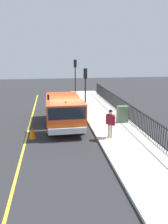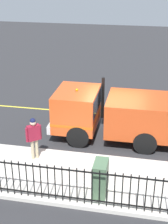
{
  "view_description": "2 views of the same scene",
  "coord_description": "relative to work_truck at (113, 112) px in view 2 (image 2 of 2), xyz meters",
  "views": [
    {
      "loc": [
        -1.14,
        -14.88,
        5.03
      ],
      "look_at": [
        1.08,
        -0.42,
        1.14
      ],
      "focal_mm": 35.83,
      "sensor_mm": 36.0,
      "label": 1
    },
    {
      "loc": [
        12.77,
        1.29,
        7.05
      ],
      "look_at": [
        0.48,
        -1.18,
        1.47
      ],
      "focal_mm": 52.93,
      "sensor_mm": 36.0,
      "label": 2
    }
  ],
  "objects": [
    {
      "name": "worker_standing",
      "position": [
        2.53,
        -2.73,
        -0.06
      ],
      "size": [
        0.48,
        0.51,
        1.72
      ],
      "rotation": [
        0.0,
        0.0,
        2.29
      ],
      "color": "maroon",
      "rests_on": "sidewalk_slab"
    },
    {
      "name": "lane_marking",
      "position": [
        -2.44,
        0.04,
        -1.25
      ],
      "size": [
        0.12,
        25.13,
        0.01
      ],
      "primitive_type": "cube",
      "color": "yellow",
      "rests_on": "ground"
    },
    {
      "name": "work_truck",
      "position": [
        0.0,
        0.0,
        0.0
      ],
      "size": [
        2.44,
        5.84,
        2.44
      ],
      "rotation": [
        0.0,
        0.0,
        3.15
      ],
      "color": "#D84C1E",
      "rests_on": "ground"
    },
    {
      "name": "traffic_cone",
      "position": [
        -2.06,
        -1.8,
        -0.91
      ],
      "size": [
        0.48,
        0.48,
        0.68
      ],
      "primitive_type": "cone",
      "color": "orange",
      "rests_on": "ground"
    },
    {
      "name": "iron_fence",
      "position": [
        4.79,
        0.04,
        -0.46
      ],
      "size": [
        0.04,
        23.77,
        1.29
      ],
      "color": "black",
      "rests_on": "sidewalk_slab"
    },
    {
      "name": "ground_plane",
      "position": [
        0.25,
        0.04,
        -1.25
      ],
      "size": [
        61.44,
        61.44,
        0.0
      ],
      "primitive_type": "plane",
      "color": "#2B2B2D",
      "rests_on": "ground"
    },
    {
      "name": "utility_cabinet",
      "position": [
        4.2,
        0.1,
        -0.51
      ],
      "size": [
        0.77,
        0.44,
        1.19
      ],
      "primitive_type": "cube",
      "color": "#4C6B4C",
      "rests_on": "sidewalk_slab"
    },
    {
      "name": "sidewalk_slab",
      "position": [
        3.37,
        0.04,
        -1.18
      ],
      "size": [
        3.2,
        27.93,
        0.14
      ],
      "primitive_type": "cube",
      "color": "beige",
      "rests_on": "ground"
    }
  ]
}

